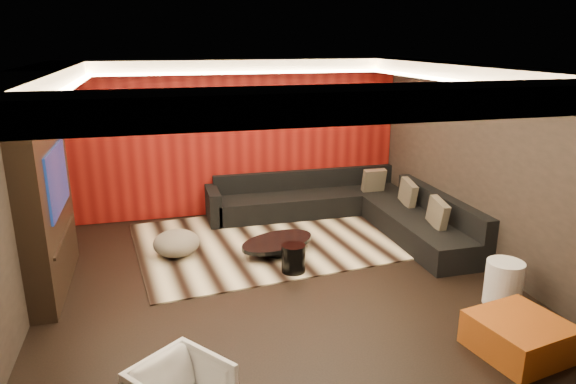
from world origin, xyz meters
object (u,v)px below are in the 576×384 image
object	(u,v)px
drum_stool	(293,258)
orange_ottoman	(519,336)
sectional_sofa	(348,209)
coffee_table	(277,246)
white_side_table	(503,283)

from	to	relation	value
drum_stool	orange_ottoman	world-z (taller)	drum_stool
drum_stool	sectional_sofa	world-z (taller)	sectional_sofa
coffee_table	drum_stool	size ratio (longest dim) A/B	3.08
drum_stool	white_side_table	bearing A→B (deg)	-34.01
orange_ottoman	sectional_sofa	size ratio (longest dim) A/B	0.23
drum_stool	sectional_sofa	distance (m)	2.24
white_side_table	orange_ottoman	size ratio (longest dim) A/B	0.66
white_side_table	drum_stool	bearing A→B (deg)	145.99
drum_stool	sectional_sofa	bearing A→B (deg)	48.92
coffee_table	orange_ottoman	bearing A→B (deg)	-59.94
coffee_table	sectional_sofa	bearing A→B (deg)	33.13
drum_stool	orange_ottoman	bearing A→B (deg)	-54.31
coffee_table	white_side_table	size ratio (longest dim) A/B	2.16
coffee_table	orange_ottoman	xyz separation A→B (m)	(1.80, -3.12, 0.07)
sectional_sofa	coffee_table	bearing A→B (deg)	-146.87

